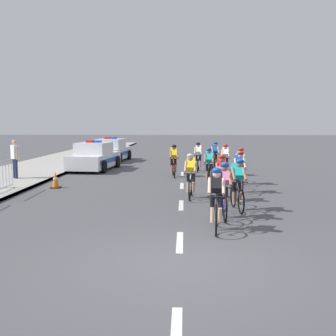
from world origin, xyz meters
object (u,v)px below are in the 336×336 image
cyclist_second (223,189)px  cyclist_tenth (225,159)px  cyclist_lead (216,198)px  cyclist_third (237,184)px  cyclist_sixth (239,171)px  cyclist_twelfth (198,156)px  police_car_second (111,151)px  cyclist_ninth (174,160)px  spectator_closest (15,156)px  cyclist_seventh (240,165)px  cyclist_fourth (222,177)px  cyclist_fifth (191,175)px  cyclist_eighth (209,165)px  traffic_cone_near (56,180)px  cyclist_eleventh (215,155)px  police_car_nearest (94,157)px

cyclist_second → cyclist_tenth: size_ratio=1.00×
cyclist_lead → cyclist_third: same height
cyclist_sixth → cyclist_third: bearing=-98.3°
cyclist_twelfth → police_car_second: 7.98m
cyclist_sixth → cyclist_ninth: (-2.48, 4.43, 0.00)m
spectator_closest → cyclist_seventh: bearing=-3.9°
cyclist_fourth → police_car_second: (-6.04, 14.00, -0.11)m
cyclist_fifth → cyclist_eighth: bearing=75.9°
cyclist_twelfth → police_car_second: bearing=134.2°
cyclist_second → traffic_cone_near: size_ratio=2.69×
cyclist_fifth → cyclist_twelfth: size_ratio=1.00×
cyclist_ninth → cyclist_fifth: bearing=-82.8°
cyclist_second → cyclist_fifth: same height
cyclist_second → cyclist_seventh: 6.36m
cyclist_lead → cyclist_seventh: bearing=78.4°
cyclist_seventh → police_car_second: (-7.13, 10.28, -0.11)m
cyclist_eleventh → traffic_cone_near: bearing=-135.5°
cyclist_third → cyclist_fourth: 1.54m
cyclist_ninth → police_car_second: police_car_second is taller
police_car_nearest → spectator_closest: size_ratio=2.72×
cyclist_fourth → cyclist_tenth: (0.76, 6.59, 0.00)m
cyclist_sixth → cyclist_ninth: size_ratio=1.00×
cyclist_fourth → spectator_closest: size_ratio=1.03×
cyclist_third → cyclist_sixth: same height
traffic_cone_near → cyclist_eighth: bearing=11.0°
cyclist_lead → cyclist_third: (0.78, 2.29, 0.00)m
cyclist_eighth → cyclist_tenth: same height
cyclist_sixth → cyclist_lead: bearing=-102.8°
cyclist_lead → police_car_second: 18.65m
cyclist_fifth → cyclist_ninth: (-0.71, 5.61, 0.00)m
cyclist_second → cyclist_ninth: (-1.52, 8.57, 0.00)m
cyclist_ninth → cyclist_eleventh: same height
police_car_nearest → cyclist_eleventh: bearing=1.6°
cyclist_fourth → cyclist_ninth: 6.29m
cyclist_twelfth → cyclist_tenth: bearing=-53.8°
cyclist_eleventh → police_car_nearest: 6.48m
cyclist_second → cyclist_fifth: size_ratio=1.00×
cyclist_fourth → cyclist_sixth: 1.81m
cyclist_seventh → cyclist_ninth: same height
cyclist_sixth → spectator_closest: 9.73m
cyclist_ninth → police_car_second: bearing=118.7°
cyclist_fifth → cyclist_ninth: bearing=97.2°
police_car_nearest → cyclist_ninth: bearing=-32.6°
cyclist_fifth → cyclist_third: bearing=-56.1°
cyclist_third → cyclist_fifth: same height
cyclist_second → cyclist_ninth: bearing=100.1°
cyclist_seventh → cyclist_eleventh: same height
cyclist_second → cyclist_third: size_ratio=1.00×
cyclist_sixth → cyclist_tenth: 4.96m
cyclist_eighth → cyclist_eleventh: bearing=83.4°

